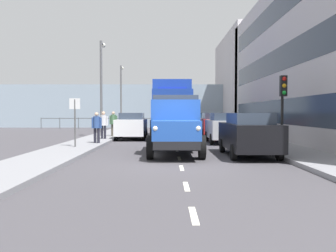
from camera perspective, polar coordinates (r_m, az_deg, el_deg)
The scene contains 21 objects.
ground_plane at distance 20.89m, azimuth 1.14°, elevation -2.68°, with size 80.00×80.00×0.00m, color #423F44.
sidewalk_left at distance 21.54m, azimuth 14.17°, elevation -2.40°, with size 2.25×38.07×0.15m, color gray.
sidewalk_right at distance 21.34m, azimuth -12.01°, elevation -2.42°, with size 2.25×38.07×0.15m, color gray.
road_centreline_markings at distance 19.32m, azimuth 1.24°, elevation -3.05°, with size 0.12×32.93×0.01m.
building_far_block at distance 42.97m, azimuth 13.73°, elevation 6.60°, with size 7.52×15.56×10.30m.
sea_horizon at distance 42.85m, azimuth 0.52°, elevation 3.12°, with size 80.00×0.80×5.00m, color #8C9EAD.
seawall_railing at distance 39.26m, azimuth 0.58°, elevation 0.90°, with size 28.08×0.08×1.20m.
truck_vintage_blue at distance 14.88m, azimuth 1.14°, elevation -0.06°, with size 2.17×5.64×2.43m.
lorry_cargo_blue at distance 25.19m, azimuth 0.59°, elevation 2.86°, with size 2.58×8.20×3.87m.
car_black_kerbside_near at distance 14.92m, azimuth 12.39°, elevation -1.19°, with size 1.85×4.44×1.72m.
car_silver_kerbside_1 at distance 21.14m, azimuth 8.69°, elevation -0.22°, with size 1.85×3.91×1.72m.
car_red_kerbside_2 at distance 25.96m, azimuth 7.05°, elevation 0.22°, with size 1.82×3.88×1.72m.
car_teal_kerbside_3 at distance 31.60m, azimuth 5.78°, elevation 0.56°, with size 1.84×4.57×1.72m.
car_white_oppositeside_0 at distance 24.02m, azimuth -5.65°, elevation 0.08°, with size 1.88×4.18×1.72m.
pedestrian_couple_a at distance 19.48m, azimuth -11.03°, elevation 0.15°, with size 0.53×0.34×1.61m.
pedestrian_couple_b at distance 22.59m, azimuth -10.00°, elevation 0.51°, with size 0.53×0.34×1.66m.
pedestrian_by_lamp at distance 24.99m, azimuth -8.48°, elevation 0.67°, with size 0.53×0.34×1.66m.
traffic_light_near at distance 16.82m, azimuth 17.45°, elevation 4.50°, with size 0.28×0.41×3.20m.
lamp_post_promenade at distance 25.72m, azimuth -10.29°, elevation 7.13°, with size 0.32×1.14×6.48m.
lamp_post_far at distance 35.97m, azimuth -7.28°, elevation 5.41°, with size 0.32×1.14×6.13m.
street_sign at distance 17.50m, azimuth -14.27°, elevation 1.85°, with size 0.50×0.07×2.25m.
Camera 1 is at (0.44, 12.61, 1.74)m, focal length 39.21 mm.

